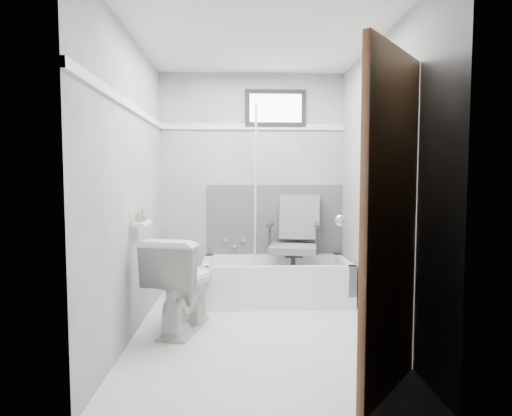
{
  "coord_description": "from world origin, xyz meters",
  "views": [
    {
      "loc": [
        -0.15,
        -3.41,
        1.27
      ],
      "look_at": [
        0.0,
        0.35,
        1.0
      ],
      "focal_mm": 30.0,
      "sensor_mm": 36.0,
      "label": 1
    }
  ],
  "objects": [
    {
      "name": "floor",
      "position": [
        0.0,
        0.0,
        0.0
      ],
      "size": [
        2.6,
        2.6,
        0.0
      ],
      "primitive_type": "plane",
      "color": "white",
      "rests_on": "ground"
    },
    {
      "name": "ceiling",
      "position": [
        0.0,
        0.0,
        2.4
      ],
      "size": [
        2.6,
        2.6,
        0.0
      ],
      "primitive_type": "plane",
      "rotation": [
        3.14,
        0.0,
        0.0
      ],
      "color": "silver",
      "rests_on": "floor"
    },
    {
      "name": "wall_back",
      "position": [
        0.0,
        1.3,
        1.2
      ],
      "size": [
        2.0,
        0.02,
        2.4
      ],
      "primitive_type": "cube",
      "color": "gray",
      "rests_on": "floor"
    },
    {
      "name": "wall_front",
      "position": [
        0.0,
        -1.3,
        1.2
      ],
      "size": [
        2.0,
        0.02,
        2.4
      ],
      "primitive_type": "cube",
      "color": "gray",
      "rests_on": "floor"
    },
    {
      "name": "wall_left",
      "position": [
        -1.0,
        0.0,
        1.2
      ],
      "size": [
        0.02,
        2.6,
        2.4
      ],
      "primitive_type": "cube",
      "color": "gray",
      "rests_on": "floor"
    },
    {
      "name": "wall_right",
      "position": [
        1.0,
        0.0,
        1.2
      ],
      "size": [
        0.02,
        2.6,
        2.4
      ],
      "primitive_type": "cube",
      "color": "gray",
      "rests_on": "floor"
    },
    {
      "name": "bathtub",
      "position": [
        0.23,
        0.93,
        0.21
      ],
      "size": [
        1.5,
        0.7,
        0.42
      ],
      "primitive_type": null,
      "color": "white",
      "rests_on": "floor"
    },
    {
      "name": "office_chair",
      "position": [
        0.41,
        0.98,
        0.61
      ],
      "size": [
        0.66,
        0.66,
        0.97
      ],
      "primitive_type": null,
      "rotation": [
        0.0,
        0.0,
        -0.19
      ],
      "color": "slate",
      "rests_on": "bathtub"
    },
    {
      "name": "toilet",
      "position": [
        -0.62,
        0.12,
        0.39
      ],
      "size": [
        0.62,
        0.87,
        0.78
      ],
      "primitive_type": "imported",
      "rotation": [
        0.0,
        0.0,
        2.9
      ],
      "color": "white",
      "rests_on": "floor"
    },
    {
      "name": "door",
      "position": [
        0.98,
        -1.28,
        1.0
      ],
      "size": [
        0.78,
        0.78,
        2.0
      ],
      "primitive_type": null,
      "color": "#572E20",
      "rests_on": "floor"
    },
    {
      "name": "window",
      "position": [
        0.25,
        1.29,
        2.02
      ],
      "size": [
        0.66,
        0.04,
        0.4
      ],
      "primitive_type": null,
      "color": "black",
      "rests_on": "wall_back"
    },
    {
      "name": "backerboard",
      "position": [
        0.25,
        1.29,
        0.8
      ],
      "size": [
        1.5,
        0.02,
        0.78
      ],
      "primitive_type": "cube",
      "color": "#4C4C4F",
      "rests_on": "wall_back"
    },
    {
      "name": "trim_back",
      "position": [
        0.0,
        1.29,
        1.82
      ],
      "size": [
        2.0,
        0.02,
        0.06
      ],
      "primitive_type": "cube",
      "color": "white",
      "rests_on": "wall_back"
    },
    {
      "name": "trim_left",
      "position": [
        -0.99,
        0.0,
        1.82
      ],
      "size": [
        0.02,
        2.6,
        0.06
      ],
      "primitive_type": "cube",
      "color": "white",
      "rests_on": "wall_left"
    },
    {
      "name": "pole",
      "position": [
        0.02,
        1.06,
        1.05
      ],
      "size": [
        0.02,
        0.46,
        1.91
      ],
      "primitive_type": "cylinder",
      "rotation": [
        0.22,
        0.0,
        0.0
      ],
      "color": "silver",
      "rests_on": "bathtub"
    },
    {
      "name": "shelf",
      "position": [
        -0.93,
        0.05,
        0.9
      ],
      "size": [
        0.1,
        0.32,
        0.02
      ],
      "primitive_type": "cube",
      "color": "white",
      "rests_on": "wall_left"
    },
    {
      "name": "soap_bottle_a",
      "position": [
        -0.94,
        -0.03,
        0.97
      ],
      "size": [
        0.06,
        0.06,
        0.11
      ],
      "primitive_type": "imported",
      "rotation": [
        0.0,
        0.0,
        0.27
      ],
      "color": "#A49652",
      "rests_on": "shelf"
    },
    {
      "name": "soap_bottle_b",
      "position": [
        -0.94,
        0.11,
        0.96
      ],
      "size": [
        0.1,
        0.1,
        0.09
      ],
      "primitive_type": "imported",
      "rotation": [
        0.0,
        0.0,
        0.66
      ],
      "color": "slate",
      "rests_on": "shelf"
    },
    {
      "name": "faucet",
      "position": [
        -0.2,
        1.27,
        0.55
      ],
      "size": [
        0.26,
        0.1,
        0.16
      ],
      "primitive_type": null,
      "color": "silver",
      "rests_on": "wall_back"
    }
  ]
}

